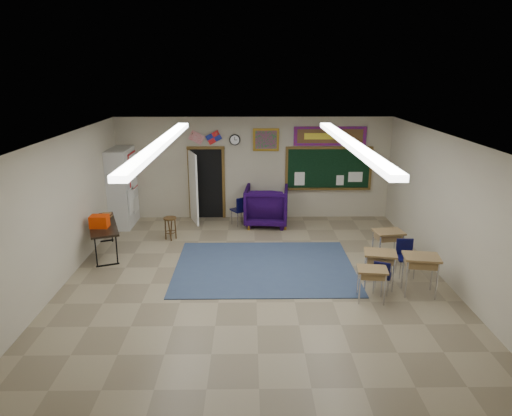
{
  "coord_description": "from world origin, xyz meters",
  "views": [
    {
      "loc": [
        -0.12,
        -8.67,
        4.28
      ],
      "look_at": [
        0.02,
        1.5,
        1.19
      ],
      "focal_mm": 32.0,
      "sensor_mm": 36.0,
      "label": 1
    }
  ],
  "objects_px": {
    "student_desk_front_left": "(379,267)",
    "folding_table": "(104,237)",
    "wingback_armchair": "(266,206)",
    "wooden_stool": "(170,228)",
    "student_desk_front_right": "(387,245)"
  },
  "relations": [
    {
      "from": "wingback_armchair",
      "to": "wooden_stool",
      "type": "bearing_deg",
      "value": 30.13
    },
    {
      "from": "wingback_armchair",
      "to": "wooden_stool",
      "type": "distance_m",
      "value": 2.83
    },
    {
      "from": "student_desk_front_left",
      "to": "folding_table",
      "type": "xyz_separation_m",
      "value": [
        -6.16,
        1.87,
        -0.01
      ]
    },
    {
      "from": "wooden_stool",
      "to": "student_desk_front_left",
      "type": "bearing_deg",
      "value": -30.9
    },
    {
      "from": "wingback_armchair",
      "to": "folding_table",
      "type": "height_order",
      "value": "wingback_armchair"
    },
    {
      "from": "student_desk_front_left",
      "to": "folding_table",
      "type": "relative_size",
      "value": 0.4
    },
    {
      "from": "student_desk_front_right",
      "to": "wooden_stool",
      "type": "bearing_deg",
      "value": 154.73
    },
    {
      "from": "student_desk_front_right",
      "to": "student_desk_front_left",
      "type": "bearing_deg",
      "value": -121.6
    },
    {
      "from": "wingback_armchair",
      "to": "folding_table",
      "type": "relative_size",
      "value": 0.64
    },
    {
      "from": "wingback_armchair",
      "to": "folding_table",
      "type": "xyz_separation_m",
      "value": [
        -4.0,
        -2.13,
        -0.15
      ]
    },
    {
      "from": "student_desk_front_right",
      "to": "folding_table",
      "type": "xyz_separation_m",
      "value": [
        -6.68,
        0.65,
        -0.02
      ]
    },
    {
      "from": "wingback_armchair",
      "to": "wooden_stool",
      "type": "xyz_separation_m",
      "value": [
        -2.56,
        -1.18,
        -0.25
      ]
    },
    {
      "from": "wooden_stool",
      "to": "student_desk_front_right",
      "type": "bearing_deg",
      "value": -16.94
    },
    {
      "from": "student_desk_front_left",
      "to": "wingback_armchair",
      "type": "bearing_deg",
      "value": 130.02
    },
    {
      "from": "student_desk_front_left",
      "to": "student_desk_front_right",
      "type": "height_order",
      "value": "student_desk_front_right"
    }
  ]
}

